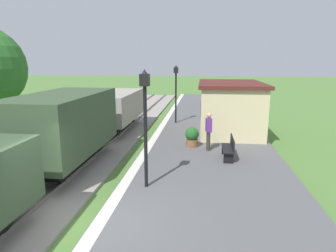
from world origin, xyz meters
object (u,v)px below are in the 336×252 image
lamp_post_near (145,108)px  bench_near_hut (229,148)px  station_hut (230,107)px  potted_planter (192,137)px  lamp_post_far (176,83)px  person_waiting (209,130)px  freight_train (64,132)px

lamp_post_near → bench_near_hut: bearing=47.9°
station_hut → potted_planter: bearing=-119.5°
lamp_post_near → lamp_post_far: 10.31m
person_waiting → lamp_post_near: 5.00m
person_waiting → lamp_post_far: bearing=-79.7°
person_waiting → lamp_post_near: lamp_post_near is taller
station_hut → bench_near_hut: station_hut is taller
lamp_post_near → potted_planter: bearing=75.2°
freight_train → station_hut: (6.80, 6.49, 0.15)m
station_hut → bench_near_hut: 5.25m
freight_train → station_hut: station_hut is taller
bench_near_hut → lamp_post_near: size_ratio=0.41×
freight_train → lamp_post_far: size_ratio=5.24×
freight_train → bench_near_hut: size_ratio=12.93×
station_hut → potted_planter: 4.13m
freight_train → person_waiting: freight_train is taller
person_waiting → potted_planter: person_waiting is taller
person_waiting → station_hut: bearing=-115.2°
bench_near_hut → lamp_post_near: (-2.85, -3.16, 2.08)m
bench_near_hut → person_waiting: person_waiting is taller
potted_planter → lamp_post_near: lamp_post_near is taller
potted_planter → person_waiting: bearing=-35.6°
freight_train → station_hut: bearing=43.7°
bench_near_hut → potted_planter: (-1.58, 1.65, 0.00)m
person_waiting → potted_planter: size_ratio=1.87×
station_hut → lamp_post_near: 9.00m
freight_train → person_waiting: 6.09m
freight_train → lamp_post_near: bearing=-27.2°
potted_planter → lamp_post_near: bearing=-104.8°
station_hut → lamp_post_far: lamp_post_far is taller
lamp_post_near → lamp_post_far: size_ratio=1.00×
potted_planter → lamp_post_far: bearing=103.0°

